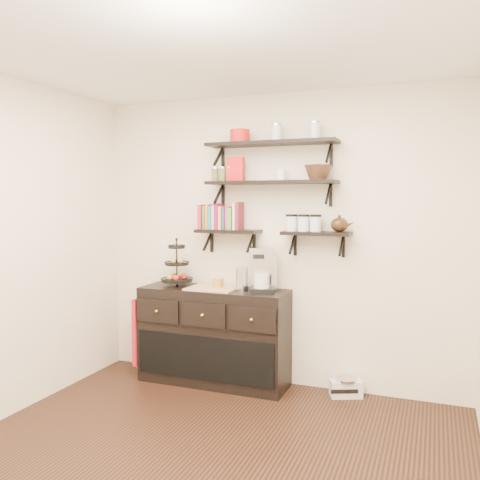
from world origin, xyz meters
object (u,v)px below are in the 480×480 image
at_px(coffee_maker, 263,270).
at_px(sideboard, 214,336).
at_px(radio, 346,388).
at_px(fruit_stand, 177,270).

bearing_deg(coffee_maker, sideboard, 165.20).
xyz_separation_m(coffee_maker, radio, (0.75, 0.07, -1.01)).
distance_m(coffee_maker, radio, 1.26).
bearing_deg(sideboard, coffee_maker, 3.31).
bearing_deg(fruit_stand, radio, 3.34).
height_order(fruit_stand, radio, fruit_stand).
bearing_deg(fruit_stand, coffee_maker, 1.64).
xyz_separation_m(fruit_stand, coffee_maker, (0.86, 0.02, 0.04)).
xyz_separation_m(fruit_stand, radio, (1.61, 0.09, -0.97)).
bearing_deg(radio, coffee_maker, 162.42).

